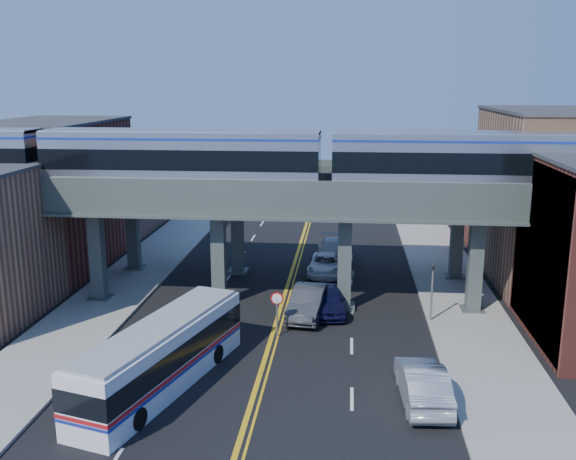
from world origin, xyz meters
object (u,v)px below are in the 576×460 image
(transit_train, at_px, (182,157))
(car_parked_curb, at_px, (423,383))
(transit_bus, at_px, (162,356))
(car_lane_a, at_px, (328,299))
(car_lane_b, at_px, (308,302))
(car_lane_c, at_px, (326,264))
(car_lane_d, at_px, (334,252))
(stop_sign, at_px, (277,307))
(traffic_signal, at_px, (432,286))

(transit_train, xyz_separation_m, car_parked_curb, (13.76, -11.95, -8.58))
(transit_bus, relative_size, car_lane_a, 2.39)
(transit_train, bearing_deg, car_lane_b, -11.58)
(transit_bus, relative_size, car_lane_c, 2.25)
(transit_bus, relative_size, car_lane_d, 1.86)
(stop_sign, height_order, car_lane_c, stop_sign)
(car_lane_a, bearing_deg, car_lane_b, -155.01)
(car_lane_b, distance_m, car_parked_curb, 11.84)
(stop_sign, xyz_separation_m, traffic_signal, (8.90, 3.00, 0.54))
(transit_bus, height_order, car_lane_d, transit_bus)
(traffic_signal, relative_size, car_parked_curb, 0.75)
(car_lane_c, height_order, car_parked_curb, car_parked_curb)
(car_parked_curb, bearing_deg, car_lane_b, -64.36)
(traffic_signal, bearing_deg, car_lane_b, 177.14)
(transit_train, relative_size, transit_bus, 4.43)
(traffic_signal, height_order, car_parked_curb, traffic_signal)
(stop_sign, relative_size, car_lane_d, 0.41)
(car_lane_a, distance_m, car_lane_c, 8.25)
(traffic_signal, distance_m, car_lane_d, 13.69)
(traffic_signal, relative_size, car_lane_c, 0.78)
(transit_bus, distance_m, car_parked_curb, 12.07)
(transit_bus, bearing_deg, transit_train, 24.53)
(transit_bus, bearing_deg, car_lane_c, -4.18)
(stop_sign, bearing_deg, transit_train, 142.10)
(car_lane_b, height_order, car_parked_curb, car_lane_b)
(car_lane_d, bearing_deg, traffic_signal, -64.56)
(transit_bus, xyz_separation_m, car_parked_curb, (12.05, -0.37, -0.64))
(car_lane_c, bearing_deg, transit_bus, -106.54)
(car_lane_b, height_order, car_lane_d, car_lane_d)
(transit_train, relative_size, car_lane_b, 9.59)
(car_lane_a, distance_m, car_lane_b, 1.41)
(stop_sign, bearing_deg, transit_bus, -125.59)
(car_lane_d, relative_size, car_parked_curb, 1.17)
(car_lane_a, relative_size, car_parked_curb, 0.91)
(transit_bus, distance_m, car_lane_b, 11.77)
(transit_train, height_order, car_lane_d, transit_train)
(car_lane_a, height_order, car_parked_curb, car_parked_curb)
(transit_train, height_order, stop_sign, transit_train)
(car_lane_c, bearing_deg, stop_sign, -96.75)
(transit_bus, relative_size, car_lane_b, 2.16)
(transit_train, height_order, car_lane_a, transit_train)
(transit_train, xyz_separation_m, car_lane_c, (8.71, 7.35, -8.75))
(car_lane_c, distance_m, car_lane_d, 2.88)
(car_lane_a, height_order, car_lane_b, car_lane_b)
(transit_train, bearing_deg, car_parked_curb, -40.98)
(stop_sign, bearing_deg, car_lane_d, 79.53)
(car_lane_d, distance_m, car_parked_curb, 22.59)
(transit_train, bearing_deg, traffic_signal, -7.44)
(transit_train, distance_m, transit_bus, 14.15)
(car_lane_a, distance_m, car_parked_curb, 11.98)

